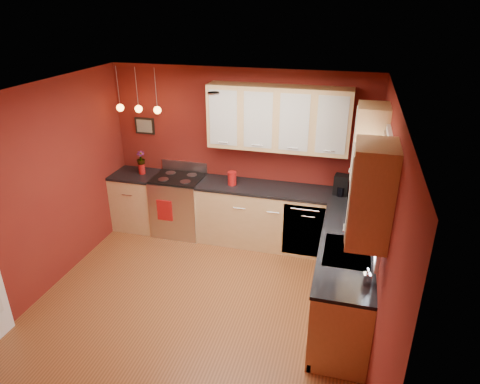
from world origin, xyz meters
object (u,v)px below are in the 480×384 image
(sink, at_px, (347,253))
(red_canister, at_px, (232,178))
(gas_range, at_px, (180,204))
(soap_pump, at_px, (367,276))
(coffee_maker, at_px, (341,186))

(sink, bearing_deg, red_canister, 139.82)
(gas_range, height_order, red_canister, red_canister)
(red_canister, bearing_deg, soap_pump, -46.20)
(gas_range, distance_m, soap_pump, 3.53)
(gas_range, xyz_separation_m, red_canister, (0.89, -0.04, 0.56))
(sink, relative_size, red_canister, 3.47)
(red_canister, distance_m, coffee_maker, 1.59)
(sink, bearing_deg, soap_pump, -70.25)
(red_canister, relative_size, soap_pump, 1.18)
(sink, bearing_deg, gas_range, 150.22)
(sink, distance_m, coffee_maker, 1.54)
(red_canister, distance_m, soap_pump, 2.79)
(coffee_maker, bearing_deg, soap_pump, -72.17)
(gas_range, bearing_deg, red_canister, -2.29)
(sink, bearing_deg, coffee_maker, 95.60)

